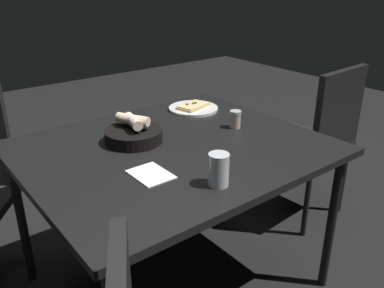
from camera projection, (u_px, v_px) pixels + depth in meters
name	position (u px, v px, depth m)	size (l,w,h in m)	color
ground	(176.00, 281.00, 1.96)	(8.00, 8.00, 0.00)	black
dining_table	(173.00, 157.00, 1.70)	(1.01, 1.20, 0.71)	black
pizza_plate	(193.00, 108.00, 2.10)	(0.25, 0.25, 0.04)	silver
bread_basket	(134.00, 133.00, 1.70)	(0.24, 0.24, 0.11)	black
beer_glass	(219.00, 171.00, 1.34)	(0.07, 0.07, 0.11)	silver
pepper_shaker	(235.00, 120.00, 1.85)	(0.05, 0.05, 0.08)	#BFB299
napkin	(151.00, 174.00, 1.43)	(0.16, 0.12, 0.00)	white
chair_far	(316.00, 135.00, 2.28)	(0.47, 0.47, 0.92)	black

